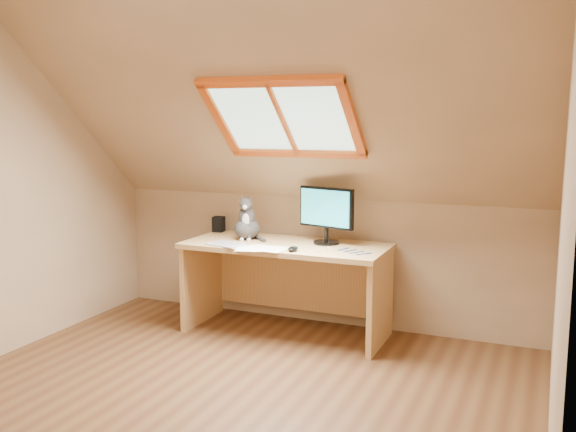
% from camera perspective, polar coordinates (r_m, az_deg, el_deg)
% --- Properties ---
extents(ground, '(3.50, 3.50, 0.00)m').
position_cam_1_polar(ground, '(3.78, -6.90, -16.79)').
color(ground, brown).
rests_on(ground, ground).
extents(room_shell, '(3.52, 3.52, 2.41)m').
position_cam_1_polar(room_shell, '(3.34, -8.15, 5.33)').
color(room_shell, tan).
rests_on(room_shell, ground).
extents(desk, '(1.52, 0.67, 0.69)m').
position_cam_1_polar(desk, '(4.90, 0.13, -4.80)').
color(desk, tan).
rests_on(desk, ground).
extents(monitor, '(0.45, 0.19, 0.42)m').
position_cam_1_polar(monitor, '(4.75, 3.42, 0.41)').
color(monitor, black).
rests_on(monitor, desk).
extents(cat, '(0.25, 0.28, 0.35)m').
position_cam_1_polar(cat, '(4.95, -3.67, -0.65)').
color(cat, '#453F3D').
rests_on(cat, desk).
extents(desk_speaker, '(0.10, 0.10, 0.12)m').
position_cam_1_polar(desk_speaker, '(5.31, -6.19, -0.72)').
color(desk_speaker, black).
rests_on(desk_speaker, desk).
extents(graphics_tablet, '(0.30, 0.24, 0.01)m').
position_cam_1_polar(graphics_tablet, '(4.76, -5.51, -2.52)').
color(graphics_tablet, '#B2B2B7').
rests_on(graphics_tablet, desk).
extents(mouse, '(0.07, 0.11, 0.03)m').
position_cam_1_polar(mouse, '(4.52, 0.44, -2.93)').
color(mouse, black).
rests_on(mouse, desk).
extents(papers, '(0.33, 0.27, 0.00)m').
position_cam_1_polar(papers, '(4.59, -2.21, -2.95)').
color(papers, white).
rests_on(papers, desk).
extents(cables, '(0.51, 0.26, 0.01)m').
position_cam_1_polar(cables, '(4.53, 4.61, -3.10)').
color(cables, silver).
rests_on(cables, desk).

